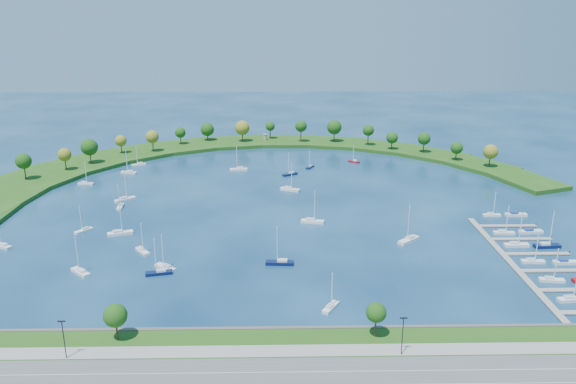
{
  "coord_description": "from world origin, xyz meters",
  "views": [
    {
      "loc": [
        0.58,
        -231.97,
        80.88
      ],
      "look_at": [
        5.0,
        5.0,
        4.0
      ],
      "focal_mm": 35.36,
      "sensor_mm": 36.0,
      "label": 1
    }
  ],
  "objects_px": {
    "moored_boat_11": "(120,206)",
    "docked_boat_2": "(552,279)",
    "moored_boat_7": "(84,230)",
    "docked_boat_11": "(516,214)",
    "moored_boat_6": "(129,172)",
    "docked_boat_8": "(504,232)",
    "moored_boat_17": "(239,169)",
    "moored_boat_18": "(280,262)",
    "moored_boat_19": "(125,199)",
    "moored_boat_0": "(2,245)",
    "moored_boat_8": "(310,166)",
    "moored_boat_5": "(120,232)",
    "docked_boat_9": "(530,231)",
    "docked_boat_5": "(565,262)",
    "docked_boat_6": "(516,244)",
    "moored_boat_10": "(354,161)",
    "docked_boat_4": "(533,260)",
    "moored_boat_13": "(409,239)",
    "moored_boat_2": "(159,272)",
    "docked_boat_7": "(547,245)",
    "moored_boat_14": "(142,250)",
    "moored_boat_20": "(139,164)",
    "moored_boat_12": "(312,221)",
    "docked_boat_10": "(492,214)",
    "moored_boat_4": "(290,173)",
    "moored_boat_9": "(80,271)",
    "docked_boat_0": "(571,298)",
    "moored_boat_3": "(86,183)",
    "moored_boat_16": "(290,189)",
    "moored_boat_15": "(331,306)",
    "dock_system": "(532,262)",
    "harbor_tower": "(265,137)"
  },
  "relations": [
    {
      "from": "moored_boat_11",
      "to": "docked_boat_2",
      "type": "height_order",
      "value": "docked_boat_2"
    },
    {
      "from": "moored_boat_7",
      "to": "docked_boat_11",
      "type": "xyz_separation_m",
      "value": [
        171.28,
        14.06,
        -0.22
      ]
    },
    {
      "from": "moored_boat_6",
      "to": "docked_boat_8",
      "type": "relative_size",
      "value": 1.06
    },
    {
      "from": "moored_boat_17",
      "to": "moored_boat_18",
      "type": "bearing_deg",
      "value": 94.34
    },
    {
      "from": "moored_boat_11",
      "to": "moored_boat_19",
      "type": "bearing_deg",
      "value": 177.62
    },
    {
      "from": "moored_boat_0",
      "to": "moored_boat_8",
      "type": "height_order",
      "value": "moored_boat_0"
    },
    {
      "from": "moored_boat_5",
      "to": "docked_boat_9",
      "type": "xyz_separation_m",
      "value": [
        154.79,
        -1.28,
        -0.29
      ]
    },
    {
      "from": "moored_boat_19",
      "to": "docked_boat_5",
      "type": "bearing_deg",
      "value": -64.32
    },
    {
      "from": "moored_boat_5",
      "to": "docked_boat_6",
      "type": "height_order",
      "value": "moored_boat_5"
    },
    {
      "from": "moored_boat_0",
      "to": "moored_boat_10",
      "type": "bearing_deg",
      "value": -111.62
    },
    {
      "from": "moored_boat_19",
      "to": "docked_boat_4",
      "type": "bearing_deg",
      "value": -65.42
    },
    {
      "from": "moored_boat_13",
      "to": "docked_boat_8",
      "type": "height_order",
      "value": "moored_boat_13"
    },
    {
      "from": "moored_boat_0",
      "to": "moored_boat_2",
      "type": "xyz_separation_m",
      "value": [
        60.03,
        -22.6,
        0.01
      ]
    },
    {
      "from": "docked_boat_11",
      "to": "docked_boat_7",
      "type": "bearing_deg",
      "value": -92.3
    },
    {
      "from": "moored_boat_10",
      "to": "docked_boat_4",
      "type": "bearing_deg",
      "value": 145.0
    },
    {
      "from": "moored_boat_18",
      "to": "docked_boat_2",
      "type": "xyz_separation_m",
      "value": [
        84.43,
        -13.91,
        -0.07
      ]
    },
    {
      "from": "moored_boat_19",
      "to": "docked_boat_7",
      "type": "bearing_deg",
      "value": -60.17
    },
    {
      "from": "moored_boat_14",
      "to": "moored_boat_20",
      "type": "relative_size",
      "value": 1.01
    },
    {
      "from": "moored_boat_2",
      "to": "docked_boat_11",
      "type": "bearing_deg",
      "value": -171.35
    },
    {
      "from": "docked_boat_5",
      "to": "moored_boat_19",
      "type": "bearing_deg",
      "value": 157.21
    },
    {
      "from": "moored_boat_17",
      "to": "docked_boat_8",
      "type": "xyz_separation_m",
      "value": [
        105.45,
        -90.11,
        -0.06
      ]
    },
    {
      "from": "moored_boat_12",
      "to": "moored_boat_20",
      "type": "distance_m",
      "value": 124.77
    },
    {
      "from": "moored_boat_5",
      "to": "docked_boat_10",
      "type": "relative_size",
      "value": 1.33
    },
    {
      "from": "moored_boat_4",
      "to": "moored_boat_8",
      "type": "relative_size",
      "value": 1.23
    },
    {
      "from": "moored_boat_9",
      "to": "docked_boat_5",
      "type": "bearing_deg",
      "value": -135.92
    },
    {
      "from": "moored_boat_12",
      "to": "moored_boat_5",
      "type": "bearing_deg",
      "value": -160.8
    },
    {
      "from": "moored_boat_10",
      "to": "docked_boat_8",
      "type": "relative_size",
      "value": 0.82
    },
    {
      "from": "moored_boat_0",
      "to": "docked_boat_8",
      "type": "height_order",
      "value": "moored_boat_0"
    },
    {
      "from": "moored_boat_5",
      "to": "moored_boat_12",
      "type": "bearing_deg",
      "value": -9.44
    },
    {
      "from": "docked_boat_2",
      "to": "docked_boat_9",
      "type": "distance_m",
      "value": 41.01
    },
    {
      "from": "docked_boat_5",
      "to": "docked_boat_8",
      "type": "distance_m",
      "value": 28.31
    },
    {
      "from": "moored_boat_4",
      "to": "moored_boat_6",
      "type": "relative_size",
      "value": 0.98
    },
    {
      "from": "moored_boat_9",
      "to": "docked_boat_0",
      "type": "distance_m",
      "value": 149.71
    },
    {
      "from": "docked_boat_6",
      "to": "docked_boat_0",
      "type": "bearing_deg",
      "value": -90.57
    },
    {
      "from": "moored_boat_3",
      "to": "moored_boat_9",
      "type": "bearing_deg",
      "value": -68.59
    },
    {
      "from": "moored_boat_16",
      "to": "docked_boat_4",
      "type": "height_order",
      "value": "moored_boat_16"
    },
    {
      "from": "moored_boat_8",
      "to": "moored_boat_10",
      "type": "height_order",
      "value": "moored_boat_8"
    },
    {
      "from": "moored_boat_19",
      "to": "moored_boat_9",
      "type": "bearing_deg",
      "value": -128.37
    },
    {
      "from": "moored_boat_0",
      "to": "moored_boat_15",
      "type": "bearing_deg",
      "value": -172.8
    },
    {
      "from": "moored_boat_10",
      "to": "moored_boat_17",
      "type": "relative_size",
      "value": 0.7
    },
    {
      "from": "dock_system",
      "to": "docked_boat_7",
      "type": "xyz_separation_m",
      "value": [
        10.7,
        12.61,
        0.61
      ]
    },
    {
      "from": "harbor_tower",
      "to": "dock_system",
      "type": "distance_m",
      "value": 200.48
    },
    {
      "from": "moored_boat_13",
      "to": "docked_boat_4",
      "type": "relative_size",
      "value": 1.27
    },
    {
      "from": "docked_boat_0",
      "to": "docked_boat_5",
      "type": "xyz_separation_m",
      "value": [
        10.46,
        24.99,
        -0.3
      ]
    },
    {
      "from": "moored_boat_0",
      "to": "moored_boat_19",
      "type": "bearing_deg",
      "value": -91.96
    },
    {
      "from": "moored_boat_6",
      "to": "moored_boat_13",
      "type": "height_order",
      "value": "moored_boat_13"
    },
    {
      "from": "docked_boat_7",
      "to": "moored_boat_7",
      "type": "bearing_deg",
      "value": 170.72
    },
    {
      "from": "moored_boat_4",
      "to": "moored_boat_12",
      "type": "distance_m",
      "value": 67.99
    },
    {
      "from": "moored_boat_14",
      "to": "moored_boat_18",
      "type": "distance_m",
      "value": 49.0
    },
    {
      "from": "moored_boat_5",
      "to": "docked_boat_8",
      "type": "height_order",
      "value": "moored_boat_5"
    }
  ]
}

